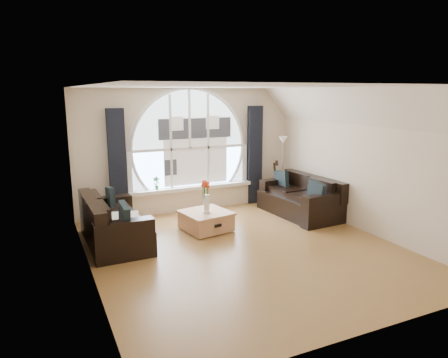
# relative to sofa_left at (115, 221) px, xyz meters

# --- Properties ---
(ground) EXTENTS (5.00, 5.50, 0.01)m
(ground) POSITION_rel_sofa_left_xyz_m (1.95, -1.24, -0.40)
(ground) COLOR brown
(ground) RESTS_ON ground
(ceiling) EXTENTS (5.00, 5.50, 0.01)m
(ceiling) POSITION_rel_sofa_left_xyz_m (1.95, -1.24, 2.30)
(ceiling) COLOR silver
(ceiling) RESTS_ON ground
(wall_back) EXTENTS (5.00, 0.01, 2.70)m
(wall_back) POSITION_rel_sofa_left_xyz_m (1.95, 1.51, 0.95)
(wall_back) COLOR beige
(wall_back) RESTS_ON ground
(wall_front) EXTENTS (5.00, 0.01, 2.70)m
(wall_front) POSITION_rel_sofa_left_xyz_m (1.95, -3.99, 0.95)
(wall_front) COLOR beige
(wall_front) RESTS_ON ground
(wall_left) EXTENTS (0.01, 5.50, 2.70)m
(wall_left) POSITION_rel_sofa_left_xyz_m (-0.55, -1.24, 0.95)
(wall_left) COLOR beige
(wall_left) RESTS_ON ground
(wall_right) EXTENTS (0.01, 5.50, 2.70)m
(wall_right) POSITION_rel_sofa_left_xyz_m (4.45, -1.24, 0.95)
(wall_right) COLOR beige
(wall_right) RESTS_ON ground
(attic_slope) EXTENTS (0.92, 5.50, 0.72)m
(attic_slope) POSITION_rel_sofa_left_xyz_m (4.15, -1.24, 1.95)
(attic_slope) COLOR silver
(attic_slope) RESTS_ON ground
(arched_window) EXTENTS (2.60, 0.06, 2.15)m
(arched_window) POSITION_rel_sofa_left_xyz_m (1.95, 1.48, 1.23)
(arched_window) COLOR silver
(arched_window) RESTS_ON wall_back
(window_sill) EXTENTS (2.90, 0.22, 0.08)m
(window_sill) POSITION_rel_sofa_left_xyz_m (1.95, 1.41, 0.11)
(window_sill) COLOR white
(window_sill) RESTS_ON wall_back
(window_frame) EXTENTS (2.76, 0.08, 2.15)m
(window_frame) POSITION_rel_sofa_left_xyz_m (1.95, 1.45, 1.23)
(window_frame) COLOR white
(window_frame) RESTS_ON wall_back
(neighbor_house) EXTENTS (1.70, 0.02, 1.50)m
(neighbor_house) POSITION_rel_sofa_left_xyz_m (2.10, 1.46, 1.10)
(neighbor_house) COLOR silver
(neighbor_house) RESTS_ON wall_back
(curtain_left) EXTENTS (0.35, 0.12, 2.30)m
(curtain_left) POSITION_rel_sofa_left_xyz_m (0.35, 1.39, 0.75)
(curtain_left) COLOR black
(curtain_left) RESTS_ON ground
(curtain_right) EXTENTS (0.35, 0.12, 2.30)m
(curtain_right) POSITION_rel_sofa_left_xyz_m (3.55, 1.39, 0.75)
(curtain_right) COLOR black
(curtain_right) RESTS_ON ground
(sofa_left) EXTENTS (0.99, 1.90, 0.84)m
(sofa_left) POSITION_rel_sofa_left_xyz_m (0.00, 0.00, 0.00)
(sofa_left) COLOR black
(sofa_left) RESTS_ON ground
(sofa_right) EXTENTS (1.05, 1.93, 0.83)m
(sofa_right) POSITION_rel_sofa_left_xyz_m (3.92, 0.06, 0.00)
(sofa_right) COLOR black
(sofa_right) RESTS_ON ground
(coffee_chest) EXTENTS (0.98, 0.98, 0.41)m
(coffee_chest) POSITION_rel_sofa_left_xyz_m (1.71, -0.04, -0.19)
(coffee_chest) COLOR tan
(coffee_chest) RESTS_ON ground
(throw_blanket) EXTENTS (0.66, 0.66, 0.10)m
(throw_blanket) POSITION_rel_sofa_left_xyz_m (0.07, -0.29, 0.10)
(throw_blanket) COLOR silver
(throw_blanket) RESTS_ON sofa_left
(vase_flowers) EXTENTS (0.24, 0.24, 0.70)m
(vase_flowers) POSITION_rel_sofa_left_xyz_m (1.70, -0.10, 0.36)
(vase_flowers) COLOR white
(vase_flowers) RESTS_ON coffee_chest
(floor_lamp) EXTENTS (0.24, 0.24, 1.60)m
(floor_lamp) POSITION_rel_sofa_left_xyz_m (4.11, 1.05, 0.40)
(floor_lamp) COLOR #B2B2B2
(floor_lamp) RESTS_ON ground
(guitar) EXTENTS (0.38, 0.26, 1.06)m
(guitar) POSITION_rel_sofa_left_xyz_m (3.90, 1.08, 0.13)
(guitar) COLOR #976131
(guitar) RESTS_ON ground
(potted_plant) EXTENTS (0.18, 0.15, 0.29)m
(potted_plant) POSITION_rel_sofa_left_xyz_m (1.15, 1.41, 0.29)
(potted_plant) COLOR #1E6023
(potted_plant) RESTS_ON window_sill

